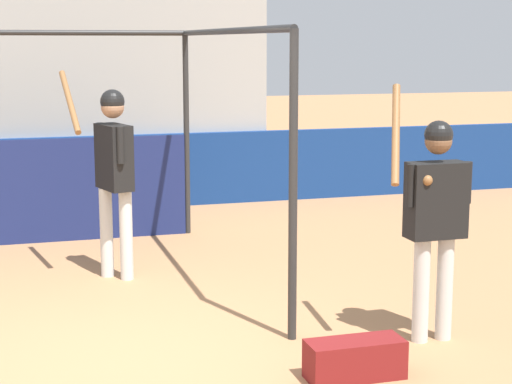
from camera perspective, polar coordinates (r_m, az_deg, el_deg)
The scene contains 7 objects.
ground_plane at distance 6.59m, azimuth -8.72°, elevation -11.16°, with size 60.00×60.00×0.00m, color #A8754C.
outfield_wall at distance 12.26m, azimuth -12.63°, elevation 1.14°, with size 24.00×0.12×1.06m.
bleacher_section at distance 14.20m, azimuth -13.37°, elevation 6.49°, with size 5.95×4.00×3.14m.
batting_cage at distance 9.61m, azimuth -13.83°, elevation 2.38°, with size 3.52×4.11×2.50m.
player_batter at distance 8.60m, azimuth -9.52°, elevation 1.91°, with size 0.64×0.88×2.08m.
player_waiting at distance 6.82m, azimuth 11.83°, elevation -1.14°, with size 0.78×0.52×2.04m.
equipment_bag at distance 6.22m, azimuth 6.61°, elevation -11.01°, with size 0.70×0.28×0.28m.
Camera 1 is at (-0.78, -6.10, 2.36)m, focal length 60.00 mm.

